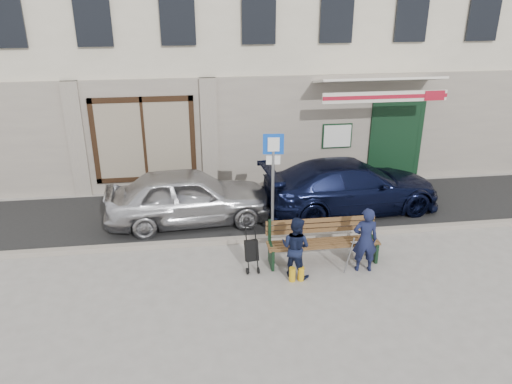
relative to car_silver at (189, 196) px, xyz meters
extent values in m
plane|color=#9E9991|center=(2.05, -2.75, -0.69)|extent=(80.00, 80.00, 0.00)
cube|color=#282828|center=(2.05, 0.35, -0.69)|extent=(60.00, 3.20, 0.01)
cube|color=#9E9384|center=(2.05, -1.25, -0.63)|extent=(60.00, 0.18, 0.12)
cube|color=beige|center=(2.05, 5.75, 4.31)|extent=(20.00, 7.00, 10.00)
cube|color=#9E9384|center=(2.05, 2.21, 0.91)|extent=(20.00, 0.12, 3.20)
cube|color=maroon|center=(-1.15, 2.27, 0.86)|extent=(2.50, 0.12, 2.00)
cube|color=black|center=(6.15, 2.13, 0.61)|extent=(1.60, 0.10, 2.60)
cube|color=black|center=(6.15, 2.60, 0.51)|extent=(1.25, 0.90, 2.40)
cube|color=white|center=(4.35, 2.10, 0.76)|extent=(0.80, 0.03, 0.65)
cube|color=white|center=(5.25, 1.87, 2.39)|extent=(3.40, 1.72, 0.42)
cube|color=white|center=(5.25, 1.02, 2.11)|extent=(3.40, 0.05, 0.28)
cube|color=maroon|center=(5.25, 0.99, 2.11)|extent=(3.40, 0.02, 0.10)
imported|color=silver|center=(0.00, 0.00, 0.00)|extent=(4.15, 1.90, 1.38)
imported|color=black|center=(4.20, 0.15, -0.01)|extent=(4.85, 2.37, 1.36)
cylinder|color=gray|center=(1.93, -1.02, 0.52)|extent=(0.07, 0.07, 2.41)
cube|color=blue|center=(1.93, -1.02, 1.58)|extent=(0.46, 0.07, 0.46)
cube|color=white|center=(1.93, -1.05, 1.58)|extent=(0.26, 0.05, 0.32)
cube|color=white|center=(1.93, -1.02, 1.21)|extent=(0.32, 0.06, 0.20)
cube|color=brown|center=(2.80, -2.36, -0.24)|extent=(2.40, 0.50, 0.04)
cube|color=brown|center=(2.80, -2.08, 0.05)|extent=(2.40, 0.10, 0.36)
cube|color=#15301C|center=(1.68, -2.36, -0.47)|extent=(0.06, 0.50, 0.45)
cube|color=#15301C|center=(3.92, -2.36, -0.47)|extent=(0.06, 0.50, 0.45)
cube|color=white|center=(3.55, -2.46, -0.21)|extent=(0.34, 0.25, 0.11)
cylinder|color=gray|center=(3.15, -3.03, -0.19)|extent=(0.07, 0.34, 0.96)
cylinder|color=gold|center=(2.00, -3.01, -0.54)|extent=(0.13, 0.13, 0.30)
cylinder|color=gold|center=(2.18, -3.01, -0.54)|extent=(0.13, 0.13, 0.30)
imported|color=#151A3A|center=(3.55, -2.80, 0.02)|extent=(0.55, 0.40, 1.41)
imported|color=#121932|center=(2.10, -2.80, -0.04)|extent=(0.80, 0.78, 1.30)
cylinder|color=black|center=(1.14, -2.64, -0.62)|extent=(0.05, 0.14, 0.14)
cylinder|color=black|center=(1.37, -2.64, -0.62)|extent=(0.05, 0.14, 0.14)
cube|color=black|center=(1.25, -2.44, -0.25)|extent=(0.30, 0.28, 0.46)
cylinder|color=black|center=(1.25, -2.33, 0.25)|extent=(0.25, 0.05, 0.02)
camera|label=1|loc=(0.12, -11.43, 4.86)|focal=35.00mm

